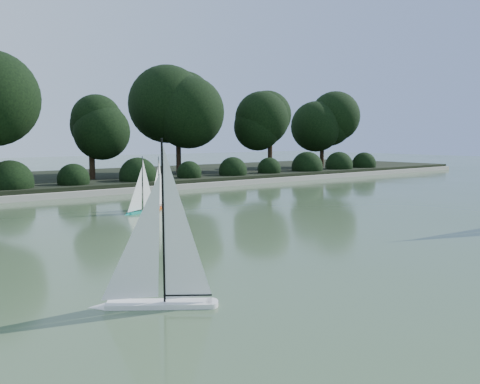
# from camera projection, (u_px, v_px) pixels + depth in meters

# --- Properties ---
(ground) EXTENTS (80.00, 80.00, 0.00)m
(ground) POSITION_uv_depth(u_px,v_px,m) (315.00, 241.00, 9.21)
(ground) COLOR #395231
(ground) RESTS_ON ground
(pond_coping) EXTENTS (40.00, 0.35, 0.18)m
(pond_coping) POSITION_uv_depth(u_px,v_px,m) (95.00, 193.00, 16.14)
(pond_coping) COLOR gray
(pond_coping) RESTS_ON ground
(far_bank) EXTENTS (40.00, 8.00, 0.30)m
(far_bank) POSITION_uv_depth(u_px,v_px,m) (48.00, 182.00, 19.21)
(far_bank) COLOR black
(far_bank) RESTS_ON ground
(tree_line) EXTENTS (26.31, 3.93, 4.39)m
(tree_line) POSITION_uv_depth(u_px,v_px,m) (96.00, 112.00, 18.52)
(tree_line) COLOR black
(tree_line) RESTS_ON ground
(shrub_hedge) EXTENTS (29.10, 1.10, 1.10)m
(shrub_hedge) POSITION_uv_depth(u_px,v_px,m) (82.00, 179.00, 16.79)
(shrub_hedge) COLOR black
(shrub_hedge) RESTS_ON ground
(sailboat_white_a) EXTENTS (1.21, 0.97, 1.89)m
(sailboat_white_a) POSITION_uv_depth(u_px,v_px,m) (149.00, 280.00, 5.62)
(sailboat_white_a) COLOR silver
(sailboat_white_a) RESTS_ON ground
(sailboat_orange) EXTENTS (0.93, 0.64, 1.38)m
(sailboat_orange) POSITION_uv_depth(u_px,v_px,m) (156.00, 201.00, 13.12)
(sailboat_orange) COLOR #D0450A
(sailboat_orange) RESTS_ON ground
(sailboat_teal) EXTENTS (1.03, 0.43, 1.42)m
(sailboat_teal) POSITION_uv_depth(u_px,v_px,m) (139.00, 204.00, 12.50)
(sailboat_teal) COLOR #15907B
(sailboat_teal) RESTS_ON ground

